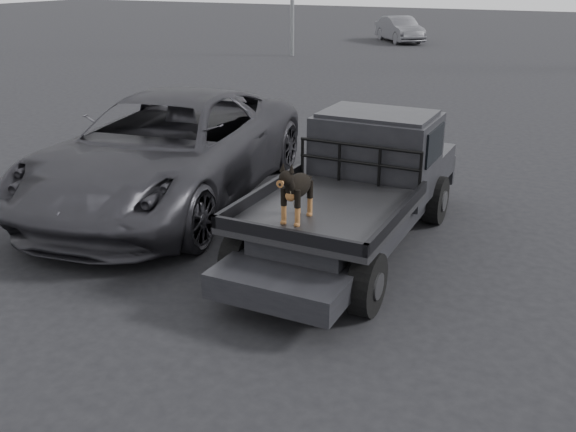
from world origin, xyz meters
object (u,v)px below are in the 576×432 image
at_px(parked_suv, 168,150).
at_px(distant_car_a, 400,29).
at_px(dog, 297,191).
at_px(flatbed_ute, 352,218).

relative_size(parked_suv, distant_car_a, 1.61).
bearing_deg(dog, flatbed_ute, 82.99).
bearing_deg(distant_car_a, dog, -114.07).
height_order(flatbed_ute, distant_car_a, distant_car_a).
bearing_deg(flatbed_ute, dog, -97.01).
height_order(flatbed_ute, dog, dog).
height_order(parked_suv, distant_car_a, parked_suv).
bearing_deg(distant_car_a, flatbed_ute, -112.97).
bearing_deg(flatbed_ute, parked_suv, 171.58).
height_order(flatbed_ute, parked_suv, parked_suv).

